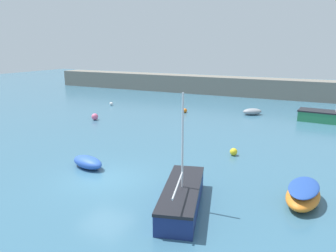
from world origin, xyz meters
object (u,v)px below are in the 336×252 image
Objects in this scene: mooring_buoy_pink at (95,117)px; mooring_buoy_yellow at (234,152)px; rowboat_with_red_cover at (303,194)px; mooring_buoy_orange at (185,111)px; mooring_buoy_white at (111,104)px; fishing_dinghy_green at (252,112)px; sailboat_short_mast at (182,197)px; sailboat_tall_mast at (335,117)px; dinghy_near_pier at (88,162)px.

mooring_buoy_pink reaches higher than mooring_buoy_yellow.
rowboat_with_red_cover reaches higher than mooring_buoy_pink.
rowboat_with_red_cover is 19.76m from mooring_buoy_orange.
mooring_buoy_white is 0.81× the size of mooring_buoy_yellow.
mooring_buoy_yellow is at bearing -118.19° from fishing_dinghy_green.
mooring_buoy_white is at bearing 56.94° from rowboat_with_red_cover.
fishing_dinghy_green is at bearing 17.69° from mooring_buoy_orange.
fishing_dinghy_green is 15.40m from mooring_buoy_white.
sailboat_short_mast is 20.64m from sailboat_tall_mast.
mooring_buoy_white is at bearing 147.39° from mooring_buoy_yellow.
dinghy_near_pier reaches higher than mooring_buoy_pink.
fishing_dinghy_green reaches higher than mooring_buoy_white.
sailboat_tall_mast is 2.20× the size of rowboat_with_red_cover.
sailboat_short_mast is 7.47m from mooring_buoy_yellow.
fishing_dinghy_green is 4.74× the size of mooring_buoy_orange.
dinghy_near_pier is 8.68m from mooring_buoy_yellow.
dinghy_near_pier is at bearing -139.88° from mooring_buoy_yellow.
mooring_buoy_orange is (-7.71, 18.16, -0.26)m from sailboat_short_mast.
dinghy_near_pier is at bearing -57.97° from mooring_buoy_white.
sailboat_short_mast reaches higher than dinghy_near_pier.
fishing_dinghy_green is 12.79m from mooring_buoy_yellow.
sailboat_short_mast is at bearing 78.18° from sailboat_tall_mast.
sailboat_tall_mast reaches higher than mooring_buoy_pink.
sailboat_tall_mast reaches higher than dinghy_near_pier.
mooring_buoy_yellow is at bearing -125.87° from dinghy_near_pier.
sailboat_short_mast is 10.93× the size of mooring_buoy_yellow.
rowboat_with_red_cover is at bearing -162.24° from dinghy_near_pier.
sailboat_short_mast is at bearing -67.00° from mooring_buoy_orange.
mooring_buoy_yellow is at bearing -32.61° from mooring_buoy_white.
mooring_buoy_pink is (-19.45, -8.26, -0.21)m from sailboat_tall_mast.
dinghy_near_pier is at bearing 57.87° from sailboat_short_mast.
mooring_buoy_yellow is (1.61, -12.69, -0.08)m from fishing_dinghy_green.
sailboat_tall_mast is at bearing -38.05° from fishing_dinghy_green.
mooring_buoy_orange is at bearing 7.01° from sailboat_short_mast.
mooring_buoy_pink is 1.30× the size of mooring_buoy_yellow.
mooring_buoy_pink is at bearing 27.35° from sailboat_tall_mast.
mooring_buoy_orange is (-1.22, 16.28, -0.10)m from dinghy_near_pier.
sailboat_tall_mast is 17.04× the size of mooring_buoy_white.
sailboat_short_mast is 11.48× the size of mooring_buoy_orange.
mooring_buoy_orange reaches higher than mooring_buoy_white.
mooring_buoy_orange is (-13.46, -1.66, -0.29)m from sailboat_tall_mast.
mooring_buoy_white is at bearing 26.50° from sailboat_short_mast.
mooring_buoy_white is (-22.49, -1.55, -0.32)m from sailboat_tall_mast.
sailboat_short_mast is 2.19× the size of dinghy_near_pier.
fishing_dinghy_green is at bearing 7.01° from mooring_buoy_white.
sailboat_short_mast is 17.93m from mooring_buoy_pink.
sailboat_tall_mast is 13.57m from mooring_buoy_yellow.
sailboat_tall_mast is (5.75, 19.82, 0.03)m from sailboat_short_mast.
sailboat_short_mast is 24.79m from mooring_buoy_white.
dinghy_near_pier is 6.12× the size of mooring_buoy_white.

